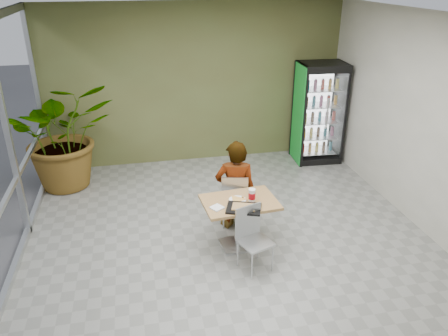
# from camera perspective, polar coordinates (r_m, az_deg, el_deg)

# --- Properties ---
(ground) EXTENTS (7.00, 7.00, 0.00)m
(ground) POSITION_cam_1_polar(r_m,az_deg,el_deg) (6.41, 1.36, -10.92)
(ground) COLOR gray
(ground) RESTS_ON ground
(room_envelope) EXTENTS (6.00, 7.00, 3.20)m
(room_envelope) POSITION_cam_1_polar(r_m,az_deg,el_deg) (5.63, 1.52, 2.45)
(room_envelope) COLOR beige
(room_envelope) RESTS_ON ground
(dining_table) EXTENTS (1.09, 0.81, 0.75)m
(dining_table) POSITION_cam_1_polar(r_m,az_deg,el_deg) (6.26, 2.04, -6.02)
(dining_table) COLOR #9D6E43
(dining_table) RESTS_ON ground
(chair_far) EXTENTS (0.48, 0.48, 0.90)m
(chair_far) POSITION_cam_1_polar(r_m,az_deg,el_deg) (6.72, 1.41, -3.78)
(chair_far) COLOR #B2B4B7
(chair_far) RESTS_ON ground
(chair_near) EXTENTS (0.50, 0.51, 0.89)m
(chair_near) POSITION_cam_1_polar(r_m,az_deg,el_deg) (5.88, 3.64, -8.45)
(chair_near) COLOR #B2B4B7
(chair_near) RESTS_ON ground
(seated_woman) EXTENTS (0.71, 0.55, 1.73)m
(seated_woman) POSITION_cam_1_polar(r_m,az_deg,el_deg) (6.75, 1.51, -3.33)
(seated_woman) COLOR black
(seated_woman) RESTS_ON ground
(pizza_plate) EXTENTS (0.34, 0.28, 0.03)m
(pizza_plate) POSITION_cam_1_polar(r_m,az_deg,el_deg) (6.16, 1.78, -4.08)
(pizza_plate) COLOR white
(pizza_plate) RESTS_ON dining_table
(soda_cup) EXTENTS (0.10, 0.10, 0.18)m
(soda_cup) POSITION_cam_1_polar(r_m,az_deg,el_deg) (6.13, 3.68, -3.56)
(soda_cup) COLOR white
(soda_cup) RESTS_ON dining_table
(napkin_stack) EXTENTS (0.21, 0.21, 0.02)m
(napkin_stack) POSITION_cam_1_polar(r_m,az_deg,el_deg) (5.96, -0.93, -5.21)
(napkin_stack) COLOR white
(napkin_stack) RESTS_ON dining_table
(cafeteria_tray) EXTENTS (0.55, 0.47, 0.03)m
(cafeteria_tray) POSITION_cam_1_polar(r_m,az_deg,el_deg) (5.94, 2.60, -5.28)
(cafeteria_tray) COLOR black
(cafeteria_tray) RESTS_ON dining_table
(beverage_fridge) EXTENTS (0.97, 0.77, 2.05)m
(beverage_fridge) POSITION_cam_1_polar(r_m,az_deg,el_deg) (9.24, 12.29, 7.03)
(beverage_fridge) COLOR black
(beverage_fridge) RESTS_ON ground
(potted_plant) EXTENTS (2.12, 1.95, 1.98)m
(potted_plant) POSITION_cam_1_polar(r_m,az_deg,el_deg) (8.40, -20.19, 4.07)
(potted_plant) COLOR #2E6E2C
(potted_plant) RESTS_ON ground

